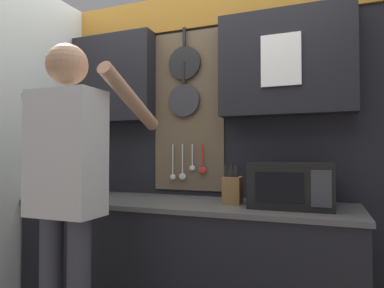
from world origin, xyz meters
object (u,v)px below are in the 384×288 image
at_px(knife_block, 233,189).
at_px(utensil_crock, 74,184).
at_px(microwave, 292,185).
at_px(person, 67,178).

xyz_separation_m(knife_block, utensil_crock, (-1.25, 0.00, -0.00)).
relative_size(microwave, utensil_crock, 1.35).
xyz_separation_m(microwave, person, (-1.08, -0.69, 0.05)).
distance_m(microwave, knife_block, 0.37).
distance_m(microwave, utensil_crock, 1.62).
xyz_separation_m(utensil_crock, person, (0.54, -0.69, 0.10)).
bearing_deg(utensil_crock, microwave, -0.04).
height_order(knife_block, utensil_crock, utensil_crock).
bearing_deg(person, knife_block, 43.88).
relative_size(microwave, knife_block, 1.86).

